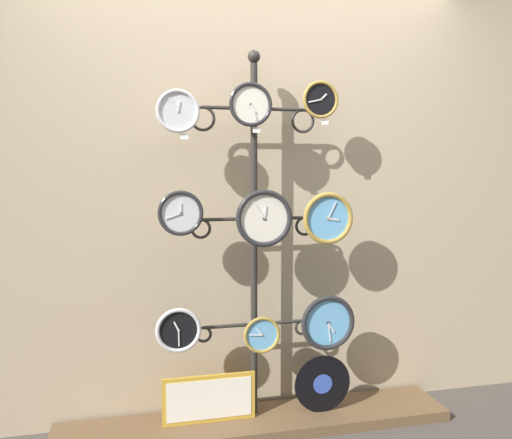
{
  "coord_description": "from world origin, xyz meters",
  "views": [
    {
      "loc": [
        -0.59,
        -2.25,
        1.43
      ],
      "look_at": [
        0.0,
        0.36,
        1.17
      ],
      "focal_mm": 35.0,
      "sensor_mm": 36.0,
      "label": 1
    }
  ],
  "objects_px": {
    "clock_top_left": "(178,111)",
    "clock_middle_right": "(328,218)",
    "vinyl_record": "(323,384)",
    "clock_bottom_center": "(262,335)",
    "clock_bottom_right": "(328,323)",
    "clock_middle_left": "(181,213)",
    "clock_bottom_left": "(178,330)",
    "clock_top_right": "(320,100)",
    "clock_top_center": "(250,105)",
    "display_stand": "(254,290)",
    "clock_middle_center": "(264,218)",
    "picture_frame": "(209,399)"
  },
  "relations": [
    {
      "from": "clock_top_left",
      "to": "clock_middle_center",
      "type": "relative_size",
      "value": 0.71
    },
    {
      "from": "vinyl_record",
      "to": "clock_bottom_center",
      "type": "bearing_deg",
      "value": 179.07
    },
    {
      "from": "clock_top_center",
      "to": "clock_top_right",
      "type": "height_order",
      "value": "clock_top_right"
    },
    {
      "from": "clock_middle_left",
      "to": "clock_bottom_right",
      "type": "xyz_separation_m",
      "value": [
        0.81,
        -0.0,
        -0.63
      ]
    },
    {
      "from": "clock_top_left",
      "to": "clock_top_right",
      "type": "distance_m",
      "value": 0.77
    },
    {
      "from": "clock_top_left",
      "to": "picture_frame",
      "type": "relative_size",
      "value": 0.43
    },
    {
      "from": "clock_middle_left",
      "to": "clock_middle_center",
      "type": "xyz_separation_m",
      "value": [
        0.44,
        -0.02,
        -0.03
      ]
    },
    {
      "from": "clock_top_left",
      "to": "display_stand",
      "type": "bearing_deg",
      "value": 14.02
    },
    {
      "from": "clock_top_center",
      "to": "clock_top_right",
      "type": "bearing_deg",
      "value": 3.9
    },
    {
      "from": "display_stand",
      "to": "clock_middle_center",
      "type": "height_order",
      "value": "display_stand"
    },
    {
      "from": "clock_top_left",
      "to": "clock_middle_left",
      "type": "relative_size",
      "value": 0.94
    },
    {
      "from": "clock_middle_center",
      "to": "clock_middle_right",
      "type": "relative_size",
      "value": 1.07
    },
    {
      "from": "vinyl_record",
      "to": "clock_bottom_right",
      "type": "bearing_deg",
      "value": -45.25
    },
    {
      "from": "clock_top_right",
      "to": "clock_top_center",
      "type": "bearing_deg",
      "value": -176.1
    },
    {
      "from": "clock_top_right",
      "to": "picture_frame",
      "type": "height_order",
      "value": "clock_top_right"
    },
    {
      "from": "clock_top_left",
      "to": "clock_middle_center",
      "type": "bearing_deg",
      "value": -1.51
    },
    {
      "from": "clock_middle_right",
      "to": "clock_top_right",
      "type": "bearing_deg",
      "value": 151.63
    },
    {
      "from": "clock_top_center",
      "to": "clock_middle_right",
      "type": "height_order",
      "value": "clock_top_center"
    },
    {
      "from": "clock_middle_left",
      "to": "clock_middle_center",
      "type": "height_order",
      "value": "clock_middle_center"
    },
    {
      "from": "clock_middle_right",
      "to": "vinyl_record",
      "type": "bearing_deg",
      "value": 124.16
    },
    {
      "from": "vinyl_record",
      "to": "clock_top_right",
      "type": "bearing_deg",
      "value": 168.61
    },
    {
      "from": "clock_bottom_left",
      "to": "vinyl_record",
      "type": "distance_m",
      "value": 0.9
    },
    {
      "from": "clock_middle_right",
      "to": "vinyl_record",
      "type": "xyz_separation_m",
      "value": [
        -0.01,
        0.02,
        -0.95
      ]
    },
    {
      "from": "clock_bottom_right",
      "to": "clock_bottom_center",
      "type": "bearing_deg",
      "value": 176.19
    },
    {
      "from": "clock_top_left",
      "to": "clock_bottom_right",
      "type": "distance_m",
      "value": 1.4
    },
    {
      "from": "clock_bottom_left",
      "to": "clock_top_right",
      "type": "bearing_deg",
      "value": 2.7
    },
    {
      "from": "clock_top_left",
      "to": "clock_middle_right",
      "type": "distance_m",
      "value": 0.98
    },
    {
      "from": "display_stand",
      "to": "clock_bottom_left",
      "type": "xyz_separation_m",
      "value": [
        -0.43,
        -0.11,
        -0.16
      ]
    },
    {
      "from": "clock_bottom_left",
      "to": "clock_middle_center",
      "type": "bearing_deg",
      "value": -0.5
    },
    {
      "from": "clock_top_center",
      "to": "clock_bottom_right",
      "type": "distance_m",
      "value": 1.26
    },
    {
      "from": "picture_frame",
      "to": "clock_bottom_center",
      "type": "bearing_deg",
      "value": -4.48
    },
    {
      "from": "clock_top_left",
      "to": "picture_frame",
      "type": "height_order",
      "value": "clock_top_left"
    },
    {
      "from": "vinyl_record",
      "to": "clock_bottom_left",
      "type": "bearing_deg",
      "value": -177.86
    },
    {
      "from": "display_stand",
      "to": "clock_bottom_right",
      "type": "height_order",
      "value": "display_stand"
    },
    {
      "from": "clock_bottom_left",
      "to": "clock_top_left",
      "type": "bearing_deg",
      "value": 28.49
    },
    {
      "from": "picture_frame",
      "to": "clock_middle_center",
      "type": "bearing_deg",
      "value": -12.13
    },
    {
      "from": "clock_middle_center",
      "to": "clock_bottom_left",
      "type": "bearing_deg",
      "value": 179.5
    },
    {
      "from": "clock_middle_center",
      "to": "clock_top_left",
      "type": "bearing_deg",
      "value": 178.49
    },
    {
      "from": "clock_top_center",
      "to": "vinyl_record",
      "type": "relative_size",
      "value": 0.69
    },
    {
      "from": "clock_top_center",
      "to": "picture_frame",
      "type": "bearing_deg",
      "value": 167.65
    },
    {
      "from": "clock_bottom_left",
      "to": "clock_bottom_right",
      "type": "height_order",
      "value": "clock_bottom_right"
    },
    {
      "from": "clock_bottom_center",
      "to": "clock_bottom_right",
      "type": "distance_m",
      "value": 0.38
    },
    {
      "from": "clock_top_center",
      "to": "clock_middle_right",
      "type": "relative_size",
      "value": 0.79
    },
    {
      "from": "display_stand",
      "to": "picture_frame",
      "type": "xyz_separation_m",
      "value": [
        -0.26,
        -0.05,
        -0.58
      ]
    },
    {
      "from": "clock_top_left",
      "to": "clock_middle_left",
      "type": "bearing_deg",
      "value": 49.07
    },
    {
      "from": "display_stand",
      "to": "clock_top_center",
      "type": "height_order",
      "value": "display_stand"
    },
    {
      "from": "clock_top_right",
      "to": "clock_bottom_left",
      "type": "bearing_deg",
      "value": -177.3
    },
    {
      "from": "clock_middle_left",
      "to": "vinyl_record",
      "type": "distance_m",
      "value": 1.27
    },
    {
      "from": "clock_top_center",
      "to": "clock_bottom_left",
      "type": "height_order",
      "value": "clock_top_center"
    },
    {
      "from": "clock_bottom_center",
      "to": "picture_frame",
      "type": "relative_size",
      "value": 0.41
    }
  ]
}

